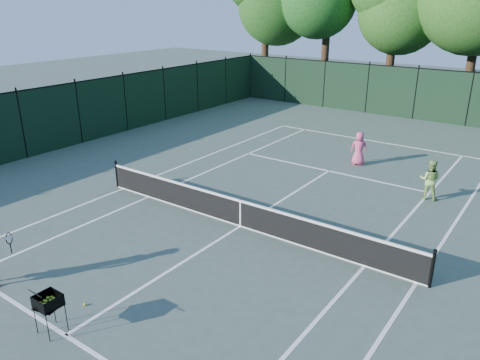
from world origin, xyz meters
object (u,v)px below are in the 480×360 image
Objects in this scene: player_green at (430,180)px; player_pink at (359,148)px; loose_ball_midcourt at (85,304)px; ball_hopper at (48,301)px.

player_pink is at bearing -40.42° from player_green.
loose_ball_midcourt is at bearing 58.12° from player_green.
loose_ball_midcourt is (-4.74, -11.26, -0.70)m from player_green.
player_green reaches higher than ball_hopper.
ball_hopper is (-0.98, -14.39, 0.05)m from player_pink.
player_pink is 14.42m from ball_hopper.
ball_hopper is 13.61× the size of loose_ball_midcourt.
player_green reaches higher than loose_ball_midcourt.
loose_ball_midcourt is at bearing 90.05° from ball_hopper.
player_pink is 1.00× the size of player_green.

